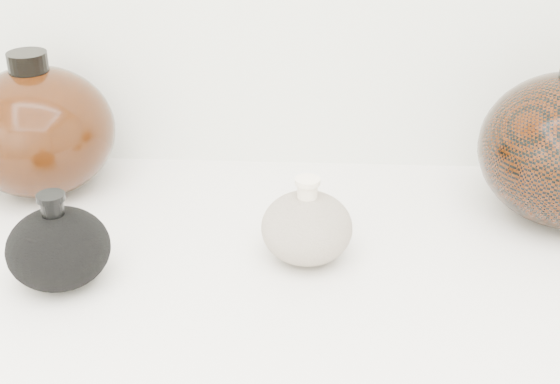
{
  "coord_description": "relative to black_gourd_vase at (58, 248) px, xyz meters",
  "views": [
    {
      "loc": [
        0.06,
        0.16,
        1.4
      ],
      "look_at": [
        0.02,
        0.92,
        1.0
      ],
      "focal_mm": 50.0,
      "sensor_mm": 36.0,
      "label": 1
    }
  ],
  "objects": [
    {
      "name": "room",
      "position": [
        0.22,
        -0.6,
        0.35
      ],
      "size": [
        3.04,
        2.42,
        2.64
      ],
      "color": "slate",
      "rests_on": "ground"
    },
    {
      "name": "black_gourd_vase",
      "position": [
        0.0,
        0.0,
        0.0
      ],
      "size": [
        0.11,
        0.11,
        0.11
      ],
      "color": "black",
      "rests_on": "display_counter"
    },
    {
      "name": "cream_gourd_vase",
      "position": [
        0.27,
        0.06,
        -0.0
      ],
      "size": [
        0.11,
        0.11,
        0.1
      ],
      "color": "beige",
      "rests_on": "display_counter"
    },
    {
      "name": "left_round_pot",
      "position": [
        -0.09,
        0.23,
        0.04
      ],
      "size": [
        0.22,
        0.22,
        0.19
      ],
      "color": "black",
      "rests_on": "display_counter"
    }
  ]
}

